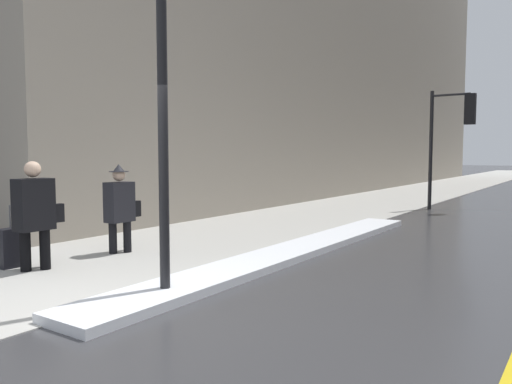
% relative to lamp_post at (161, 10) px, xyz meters
% --- Properties ---
extents(ground_plane, '(160.00, 160.00, 0.00)m').
position_rel_lamp_post_xyz_m(ground_plane, '(-0.26, -1.09, -3.36)').
color(ground_plane, '#38383A').
extents(sidewalk_slab, '(4.00, 80.00, 0.01)m').
position_rel_lamp_post_xyz_m(sidewalk_slab, '(-2.26, 13.91, -3.35)').
color(sidewalk_slab, '#B2AFA8').
rests_on(sidewalk_slab, ground).
extents(snow_bank_curb, '(0.83, 9.01, 0.11)m').
position_rel_lamp_post_xyz_m(snow_bank_curb, '(-0.01, 3.06, -3.30)').
color(snow_bank_curb, white).
rests_on(snow_bank_curb, ground).
extents(lamp_post, '(0.28, 0.28, 5.71)m').
position_rel_lamp_post_xyz_m(lamp_post, '(0.00, 0.00, 0.00)').
color(lamp_post, black).
rests_on(lamp_post, ground).
extents(traffic_light_near, '(1.31, 0.32, 3.63)m').
position_rel_lamp_post_xyz_m(traffic_light_near, '(0.70, 11.53, -0.74)').
color(traffic_light_near, black).
rests_on(traffic_light_near, ground).
extents(pedestrian_with_shoulder_bag, '(0.31, 0.73, 1.60)m').
position_rel_lamp_post_xyz_m(pedestrian_with_shoulder_bag, '(-2.52, -0.08, -2.47)').
color(pedestrian_with_shoulder_bag, black).
rests_on(pedestrian_with_shoulder_bag, ground).
extents(pedestrian_in_glasses, '(0.33, 0.68, 1.54)m').
position_rel_lamp_post_xyz_m(pedestrian_in_glasses, '(-2.51, 1.49, -2.52)').
color(pedestrian_in_glasses, black).
rests_on(pedestrian_in_glasses, ground).
extents(rolling_suitcase, '(0.22, 0.36, 0.95)m').
position_rel_lamp_post_xyz_m(rolling_suitcase, '(-2.99, -0.19, -3.05)').
color(rolling_suitcase, black).
rests_on(rolling_suitcase, ground).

